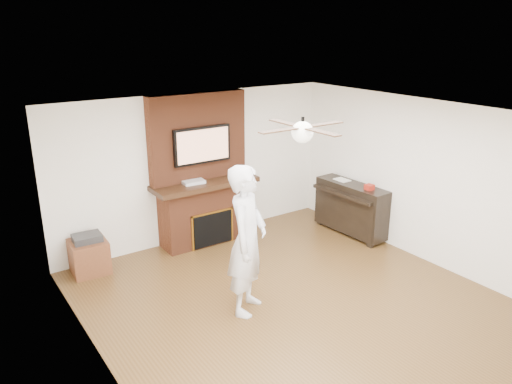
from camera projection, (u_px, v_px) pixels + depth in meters
room_shell at (300, 217)px, 6.22m from camera, size 5.36×5.86×2.86m
fireplace at (202, 185)px, 8.29m from camera, size 1.78×0.64×2.50m
tv at (202, 145)px, 8.04m from camera, size 1.00×0.08×0.60m
ceiling_fan at (302, 131)px, 5.87m from camera, size 1.21×1.21×0.31m
person at (247, 240)px, 6.21m from camera, size 0.85×0.82×1.95m
side_table at (89, 255)px, 7.41m from camera, size 0.55×0.55×0.60m
piano at (351, 207)px, 8.73m from camera, size 0.58×1.41×1.00m
cable_box at (194, 182)px, 8.07m from camera, size 0.36×0.23×0.05m
candle_orange at (207, 241)px, 8.40m from camera, size 0.07×0.07×0.12m
candle_green at (212, 242)px, 8.42m from camera, size 0.07×0.07×0.09m
candle_cream at (212, 239)px, 8.50m from camera, size 0.08×0.08×0.12m
candle_blue at (222, 238)px, 8.56m from camera, size 0.06×0.06×0.08m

